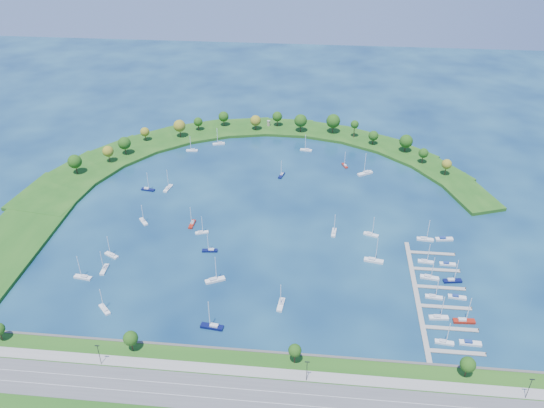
# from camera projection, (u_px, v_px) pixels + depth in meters

# --- Properties ---
(ground) EXTENTS (700.00, 700.00, 0.00)m
(ground) POSITION_uv_depth(u_px,v_px,m) (262.00, 214.00, 302.64)
(ground) COLOR #071C41
(ground) RESTS_ON ground
(south_shoreline) EXTENTS (420.00, 43.10, 11.60)m
(south_shoreline) POSITION_uv_depth(u_px,v_px,m) (224.00, 392.00, 198.43)
(south_shoreline) COLOR #194A13
(south_shoreline) RESTS_ON ground
(breakwater) EXTENTS (286.74, 247.64, 2.00)m
(breakwater) POSITION_uv_depth(u_px,v_px,m) (200.00, 168.00, 347.11)
(breakwater) COLOR #194A13
(breakwater) RESTS_ON ground
(breakwater_trees) EXTENTS (238.75, 94.46, 14.35)m
(breakwater_trees) POSITION_uv_depth(u_px,v_px,m) (259.00, 132.00, 372.88)
(breakwater_trees) COLOR #382314
(breakwater_trees) RESTS_ON breakwater
(harbor_tower) EXTENTS (2.60, 2.60, 4.18)m
(harbor_tower) POSITION_uv_depth(u_px,v_px,m) (269.00, 123.00, 400.98)
(harbor_tower) COLOR gray
(harbor_tower) RESTS_ON breakwater
(dock_system) EXTENTS (24.28, 82.00, 1.60)m
(dock_system) POSITION_uv_depth(u_px,v_px,m) (433.00, 296.00, 243.81)
(dock_system) COLOR gray
(dock_system) RESTS_ON ground
(moored_boat_0) EXTENTS (9.88, 4.37, 14.05)m
(moored_boat_0) POSITION_uv_depth(u_px,v_px,m) (374.00, 260.00, 265.55)
(moored_boat_0) COLOR silver
(moored_boat_0) RESTS_ON ground
(moored_boat_1) EXTENTS (10.28, 7.96, 15.18)m
(moored_boat_1) POSITION_uv_depth(u_px,v_px,m) (365.00, 173.00, 341.75)
(moored_boat_1) COLOR silver
(moored_boat_1) RESTS_ON ground
(moored_boat_2) EXTENTS (8.17, 5.68, 11.81)m
(moored_boat_2) POSITION_uv_depth(u_px,v_px,m) (111.00, 255.00, 269.31)
(moored_boat_2) COLOR silver
(moored_boat_2) RESTS_ON ground
(moored_boat_3) EXTENTS (8.35, 3.45, 11.91)m
(moored_boat_3) POSITION_uv_depth(u_px,v_px,m) (306.00, 150.00, 370.47)
(moored_boat_3) COLOR silver
(moored_boat_3) RESTS_ON ground
(moored_boat_4) EXTENTS (2.65, 8.17, 11.86)m
(moored_boat_4) POSITION_uv_depth(u_px,v_px,m) (192.00, 224.00, 293.06)
(moored_boat_4) COLOR maroon
(moored_boat_4) RESTS_ON ground
(moored_boat_5) EXTENTS (2.99, 8.00, 11.48)m
(moored_boat_5) POSITION_uv_depth(u_px,v_px,m) (334.00, 232.00, 286.22)
(moored_boat_5) COLOR silver
(moored_boat_5) RESTS_ON ground
(moored_boat_6) EXTENTS (8.27, 4.76, 11.73)m
(moored_boat_6) POSITION_uv_depth(u_px,v_px,m) (371.00, 234.00, 284.64)
(moored_boat_6) COLOR silver
(moored_boat_6) RESTS_ON ground
(moored_boat_7) EXTENTS (8.57, 3.53, 12.23)m
(moored_boat_7) POSITION_uv_depth(u_px,v_px,m) (148.00, 189.00, 324.69)
(moored_boat_7) COLOR #090E3B
(moored_boat_7) RESTS_ON ground
(moored_boat_8) EXTENTS (6.53, 7.51, 11.49)m
(moored_boat_8) POSITION_uv_depth(u_px,v_px,m) (143.00, 221.00, 295.16)
(moored_boat_8) COLOR silver
(moored_boat_8) RESTS_ON ground
(moored_boat_9) EXTENTS (8.04, 2.94, 11.57)m
(moored_boat_9) POSITION_uv_depth(u_px,v_px,m) (210.00, 250.00, 272.72)
(moored_boat_9) COLOR #090E3B
(moored_boat_9) RESTS_ON ground
(moored_boat_10) EXTENTS (8.97, 3.65, 12.80)m
(moored_boat_10) POSITION_uv_depth(u_px,v_px,m) (83.00, 277.00, 254.73)
(moored_boat_10) COLOR silver
(moored_boat_10) RESTS_ON ground
(moored_boat_11) EXTENTS (7.16, 7.22, 11.68)m
(moored_boat_11) POSITION_uv_depth(u_px,v_px,m) (104.00, 309.00, 236.11)
(moored_boat_11) COLOR silver
(moored_boat_11) RESTS_ON ground
(moored_boat_12) EXTENTS (7.31, 4.06, 10.36)m
(moored_boat_12) POSITION_uv_depth(u_px,v_px,m) (202.00, 232.00, 286.34)
(moored_boat_12) COLOR silver
(moored_boat_12) RESTS_ON ground
(moored_boat_13) EXTENTS (2.50, 8.09, 11.80)m
(moored_boat_13) POSITION_uv_depth(u_px,v_px,m) (104.00, 269.00, 259.83)
(moored_boat_13) COLOR silver
(moored_boat_13) RESTS_ON ground
(moored_boat_14) EXTENTS (4.07, 8.01, 11.35)m
(moored_boat_14) POSITION_uv_depth(u_px,v_px,m) (282.00, 175.00, 339.80)
(moored_boat_14) COLOR #090E3B
(moored_boat_14) RESTS_ON ground
(moored_boat_15) EXTENTS (10.12, 3.93, 14.50)m
(moored_boat_15) POSITION_uv_depth(u_px,v_px,m) (212.00, 326.00, 227.10)
(moored_boat_15) COLOR #090E3B
(moored_boat_15) RESTS_ON ground
(moored_boat_16) EXTENTS (3.27, 8.83, 12.68)m
(moored_boat_16) POSITION_uv_depth(u_px,v_px,m) (281.00, 304.00, 238.74)
(moored_boat_16) COLOR silver
(moored_boat_16) RESTS_ON ground
(moored_boat_17) EXTENTS (9.75, 6.48, 14.00)m
(moored_boat_17) POSITION_uv_depth(u_px,v_px,m) (215.00, 280.00, 252.87)
(moored_boat_17) COLOR silver
(moored_boat_17) RESTS_ON ground
(moored_boat_18) EXTENTS (7.95, 2.77, 11.49)m
(moored_boat_18) POSITION_uv_depth(u_px,v_px,m) (192.00, 150.00, 369.97)
(moored_boat_18) COLOR silver
(moored_boat_18) RESTS_ON ground
(moored_boat_19) EXTENTS (8.84, 4.67, 12.52)m
(moored_boat_19) POSITION_uv_depth(u_px,v_px,m) (219.00, 143.00, 378.98)
(moored_boat_19) COLOR silver
(moored_boat_19) RESTS_ON ground
(moored_boat_20) EXTENTS (4.27, 9.24, 13.11)m
(moored_boat_20) POSITION_uv_depth(u_px,v_px,m) (168.00, 188.00, 325.77)
(moored_boat_20) COLOR silver
(moored_boat_20) RESTS_ON ground
(moored_boat_21) EXTENTS (4.29, 7.09, 10.08)m
(moored_boat_21) POSITION_uv_depth(u_px,v_px,m) (345.00, 165.00, 351.09)
(moored_boat_21) COLOR maroon
(moored_boat_21) RESTS_ON ground
(docked_boat_0) EXTENTS (7.84, 2.99, 11.24)m
(docked_boat_0) POSITION_uv_depth(u_px,v_px,m) (444.00, 342.00, 219.70)
(docked_boat_0) COLOR silver
(docked_boat_0) RESTS_ON ground
(docked_boat_1) EXTENTS (8.97, 2.82, 1.81)m
(docked_boat_1) POSITION_uv_depth(u_px,v_px,m) (470.00, 343.00, 219.43)
(docked_boat_1) COLOR silver
(docked_boat_1) RESTS_ON ground
(docked_boat_2) EXTENTS (8.55, 2.98, 12.34)m
(docked_boat_2) POSITION_uv_depth(u_px,v_px,m) (439.00, 317.00, 231.86)
(docked_boat_2) COLOR silver
(docked_boat_2) RESTS_ON ground
(docked_boat_3) EXTENTS (9.42, 3.12, 13.66)m
(docked_boat_3) POSITION_uv_depth(u_px,v_px,m) (464.00, 320.00, 229.96)
(docked_boat_3) COLOR maroon
(docked_boat_3) RESTS_ON ground
(docked_boat_4) EXTENTS (7.97, 3.04, 11.43)m
(docked_boat_4) POSITION_uv_depth(u_px,v_px,m) (434.00, 296.00, 243.04)
(docked_boat_4) COLOR silver
(docked_boat_4) RESTS_ON ground
(docked_boat_5) EXTENTS (8.27, 3.15, 1.64)m
(docked_boat_5) POSITION_uv_depth(u_px,v_px,m) (457.00, 297.00, 243.14)
(docked_boat_5) COLOR silver
(docked_boat_5) RESTS_ON ground
(docked_boat_6) EXTENTS (8.94, 3.74, 12.74)m
(docked_boat_6) POSITION_uv_depth(u_px,v_px,m) (429.00, 277.00, 254.61)
(docked_boat_6) COLOR silver
(docked_boat_6) RESTS_ON ground
(docked_boat_7) EXTENTS (9.02, 3.74, 12.86)m
(docked_boat_7) POSITION_uv_depth(u_px,v_px,m) (452.00, 280.00, 252.53)
(docked_boat_7) COLOR #090E3B
(docked_boat_7) RESTS_ON ground
(docked_boat_8) EXTENTS (7.78, 2.93, 11.16)m
(docked_boat_8) POSITION_uv_depth(u_px,v_px,m) (426.00, 261.00, 264.98)
(docked_boat_8) COLOR silver
(docked_boat_8) RESTS_ON ground
(docked_boat_9) EXTENTS (7.91, 2.47, 1.60)m
(docked_boat_9) POSITION_uv_depth(u_px,v_px,m) (447.00, 264.00, 263.55)
(docked_boat_9) COLOR silver
(docked_boat_9) RESTS_ON ground
(docked_boat_10) EXTENTS (8.80, 3.08, 12.69)m
(docked_boat_10) POSITION_uv_depth(u_px,v_px,m) (425.00, 239.00, 280.92)
(docked_boat_10) COLOR silver
(docked_boat_10) RESTS_ON ground
(docked_boat_11) EXTENTS (9.33, 3.68, 1.85)m
(docked_boat_11) POSITION_uv_depth(u_px,v_px,m) (444.00, 239.00, 281.23)
(docked_boat_11) COLOR silver
(docked_boat_11) RESTS_ON ground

